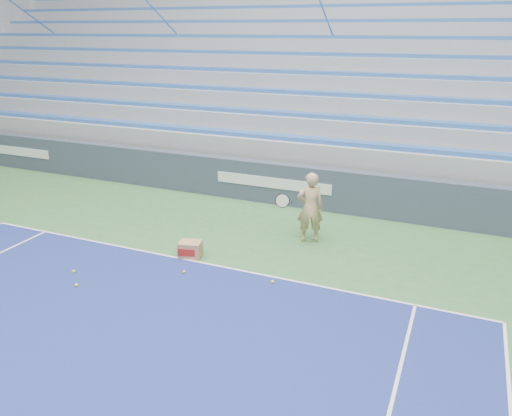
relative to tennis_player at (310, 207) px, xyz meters
The scene contains 8 objects.
sponsor_barrier 2.66m from the tennis_player, 127.74° to the left, with size 30.00×0.32×1.10m.
bleachers 8.13m from the tennis_player, 101.75° to the left, with size 31.00×9.15×7.30m.
tennis_player is the anchor object (origin of this frame).
ball_box 2.71m from the tennis_player, 138.83° to the right, with size 0.52×0.45×0.34m.
tennis_ball_0 4.97m from the tennis_player, 138.68° to the right, with size 0.07×0.07×0.07m, color #CEDC2D.
tennis_ball_1 4.95m from the tennis_player, 131.71° to the right, with size 0.07×0.07×0.07m, color #CEDC2D.
tennis_ball_2 3.07m from the tennis_player, 125.50° to the right, with size 0.07×0.07×0.07m, color #CEDC2D.
tennis_ball_3 2.26m from the tennis_player, 90.62° to the right, with size 0.07×0.07×0.07m, color #CEDC2D.
Camera 1 is at (4.53, 4.03, 4.45)m, focal length 35.00 mm.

